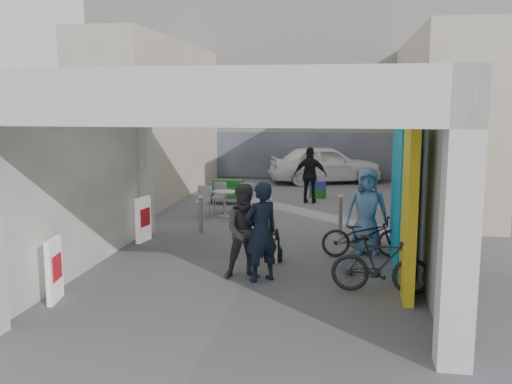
% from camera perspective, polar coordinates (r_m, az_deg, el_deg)
% --- Properties ---
extents(ground, '(90.00, 90.00, 0.00)m').
position_cam_1_polar(ground, '(11.20, -0.06, -7.05)').
color(ground, '#56565B').
rests_on(ground, ground).
extents(arcade_canopy, '(6.40, 6.45, 6.40)m').
position_cam_1_polar(arcade_canopy, '(9.91, 2.27, 4.40)').
color(arcade_canopy, '#BBBCB7').
rests_on(arcade_canopy, ground).
extents(far_building, '(18.00, 4.08, 8.00)m').
position_cam_1_polar(far_building, '(24.70, 5.20, 11.02)').
color(far_building, silver).
rests_on(far_building, ground).
extents(plaza_bldg_left, '(2.00, 9.00, 5.00)m').
position_cam_1_polar(plaza_bldg_left, '(19.17, -9.90, 7.07)').
color(plaza_bldg_left, '#BFB09E').
rests_on(plaza_bldg_left, ground).
extents(plaza_bldg_right, '(2.00, 9.00, 5.00)m').
position_cam_1_polar(plaza_bldg_right, '(18.35, 17.95, 6.69)').
color(plaza_bldg_right, '#BFB09E').
rests_on(plaza_bldg_right, ground).
extents(bollard_left, '(0.09, 0.09, 0.86)m').
position_cam_1_polar(bollard_left, '(13.69, -5.52, -2.27)').
color(bollard_left, gray).
rests_on(bollard_left, ground).
extents(bollard_center, '(0.09, 0.09, 0.86)m').
position_cam_1_polar(bollard_center, '(13.40, 1.31, -2.49)').
color(bollard_center, gray).
rests_on(bollard_center, ground).
extents(bollard_right, '(0.09, 0.09, 0.93)m').
position_cam_1_polar(bollard_right, '(13.47, 8.45, -2.37)').
color(bollard_right, gray).
rests_on(bollard_right, ground).
extents(advert_board_near, '(0.17, 0.56, 1.00)m').
position_cam_1_polar(advert_board_near, '(9.49, -19.51, -7.36)').
color(advert_board_near, white).
rests_on(advert_board_near, ground).
extents(advert_board_far, '(0.19, 0.56, 1.00)m').
position_cam_1_polar(advert_board_far, '(12.99, -11.19, -2.68)').
color(advert_board_far, white).
rests_on(advert_board_far, ground).
extents(cafe_set, '(1.40, 1.13, 0.84)m').
position_cam_1_polar(cafe_set, '(15.83, -3.32, -1.21)').
color(cafe_set, '#ACACB1').
rests_on(cafe_set, ground).
extents(produce_stand, '(1.10, 0.60, 0.72)m').
position_cam_1_polar(produce_stand, '(17.57, -2.85, -0.23)').
color(produce_stand, black).
rests_on(produce_stand, ground).
extents(crate_stack, '(0.54, 0.49, 0.56)m').
position_cam_1_polar(crate_stack, '(18.71, 6.19, 0.27)').
color(crate_stack, '#1B5E26').
rests_on(crate_stack, ground).
extents(border_collie, '(0.26, 0.50, 0.69)m').
position_cam_1_polar(border_collie, '(11.18, 1.83, -5.61)').
color(border_collie, black).
rests_on(border_collie, ground).
extents(man_with_dog, '(0.76, 0.73, 1.75)m').
position_cam_1_polar(man_with_dog, '(9.87, 0.53, -4.01)').
color(man_with_dog, black).
rests_on(man_with_dog, ground).
extents(man_back_turned, '(0.96, 0.84, 1.68)m').
position_cam_1_polar(man_back_turned, '(10.05, -0.95, -3.95)').
color(man_back_turned, '#373739').
rests_on(man_back_turned, ground).
extents(man_elderly, '(0.90, 0.62, 1.77)m').
position_cam_1_polar(man_elderly, '(11.91, 11.00, -1.87)').
color(man_elderly, '#5A80B0').
rests_on(man_elderly, ground).
extents(man_crates, '(1.03, 0.45, 1.73)m').
position_cam_1_polar(man_crates, '(17.63, 5.45, 1.67)').
color(man_crates, black).
rests_on(man_crates, ground).
extents(bicycle_front, '(1.75, 0.83, 0.88)m').
position_cam_1_polar(bicycle_front, '(11.68, 10.70, -4.29)').
color(bicycle_front, black).
rests_on(bicycle_front, ground).
extents(bicycle_rear, '(1.63, 0.55, 0.96)m').
position_cam_1_polar(bicycle_rear, '(9.55, 12.36, -7.09)').
color(bicycle_rear, black).
rests_on(bicycle_rear, ground).
extents(white_van, '(4.62, 3.02, 1.46)m').
position_cam_1_polar(white_van, '(22.19, 6.93, 2.80)').
color(white_van, white).
rests_on(white_van, ground).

